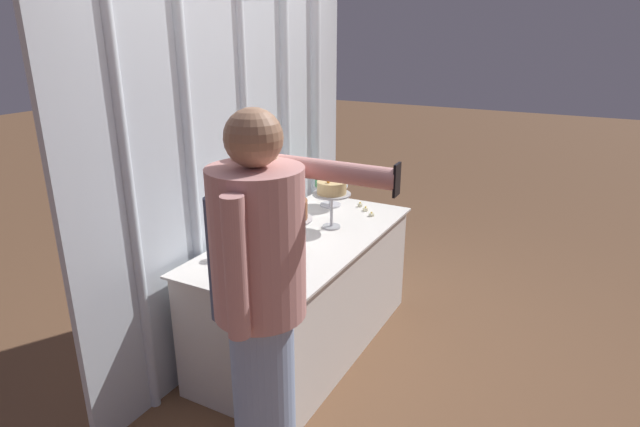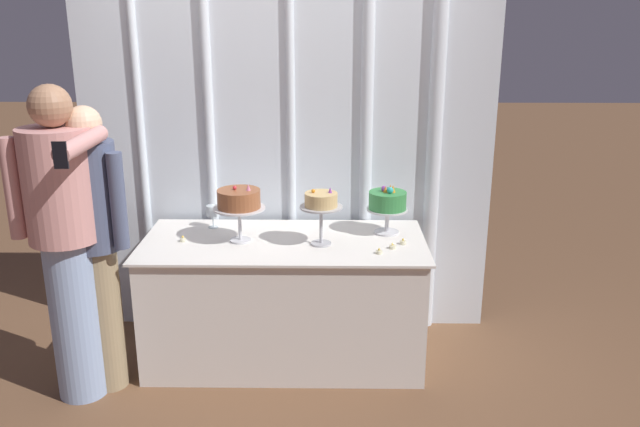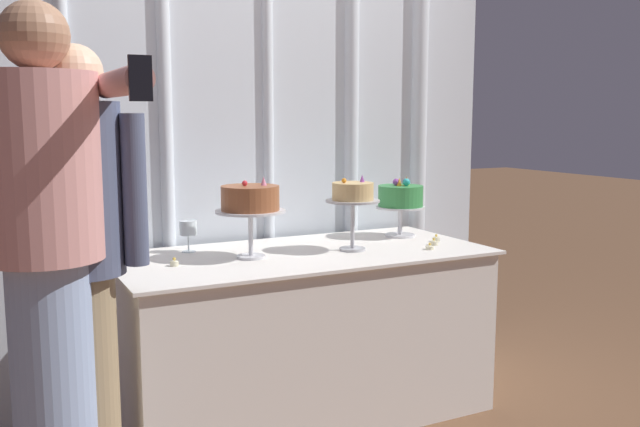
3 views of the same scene
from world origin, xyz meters
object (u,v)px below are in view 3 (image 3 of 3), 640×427
at_px(cake_table, 303,333).
at_px(cake_display_center, 353,196).
at_px(tealight_far_right, 436,239).
at_px(wine_glass, 188,229).
at_px(tealight_near_right, 434,243).
at_px(tealight_near_left, 430,247).
at_px(tealight_far_left, 174,263).
at_px(guest_girl_blue_dress, 46,251).
at_px(guest_man_dark_suit, 83,257).
at_px(cake_display_rightmost, 401,198).
at_px(cake_display_leftmost, 250,201).

relative_size(cake_table, cake_display_center, 4.88).
bearing_deg(tealight_far_right, wine_glass, 165.74).
bearing_deg(wine_glass, tealight_near_right, -18.62).
height_order(cake_table, tealight_far_right, tealight_far_right).
bearing_deg(wine_glass, tealight_near_left, -23.98).
height_order(tealight_far_left, guest_girl_blue_dress, guest_girl_blue_dress).
height_order(cake_display_center, tealight_near_left, cake_display_center).
bearing_deg(tealight_near_left, guest_man_dark_suit, -175.22).
distance_m(tealight_near_left, guest_man_dark_suit, 1.59).
bearing_deg(cake_display_rightmost, cake_table, -167.00).
relative_size(tealight_near_right, tealight_far_right, 1.06).
xyz_separation_m(cake_table, guest_man_dark_suit, (-1.02, -0.35, 0.53)).
xyz_separation_m(cake_display_leftmost, tealight_near_right, (0.91, -0.12, -0.24)).
relative_size(cake_display_leftmost, guest_girl_blue_dress, 0.20).
height_order(cake_display_rightmost, guest_girl_blue_dress, guest_girl_blue_dress).
distance_m(tealight_far_left, guest_man_dark_suit, 0.54).
distance_m(tealight_far_right, guest_man_dark_suit, 1.77).
relative_size(cake_table, cake_display_rightmost, 5.49).
height_order(cake_table, guest_man_dark_suit, guest_man_dark_suit).
height_order(tealight_near_right, tealight_far_right, tealight_far_right).
bearing_deg(tealight_far_right, cake_display_center, -178.97).
xyz_separation_m(cake_table, guest_girl_blue_dress, (-1.15, -0.45, 0.58)).
height_order(tealight_near_left, guest_man_dark_suit, guest_man_dark_suit).
bearing_deg(cake_display_leftmost, tealight_far_right, -2.49).
bearing_deg(cake_display_rightmost, wine_glass, 175.07).
relative_size(cake_display_rightmost, tealight_near_left, 8.01).
height_order(cake_display_center, tealight_far_right, cake_display_center).
bearing_deg(cake_display_center, cake_table, 163.36).
xyz_separation_m(tealight_near_right, tealight_far_right, (0.07, 0.08, 0.00)).
bearing_deg(wine_glass, cake_table, -27.31).
height_order(cake_display_center, wine_glass, cake_display_center).
bearing_deg(tealight_near_left, cake_display_center, 156.08).
relative_size(cake_display_center, tealight_near_right, 8.85).
relative_size(cake_display_leftmost, tealight_near_right, 9.05).
bearing_deg(cake_display_leftmost, cake_table, 3.65).
distance_m(cake_display_leftmost, tealight_far_right, 1.01).
xyz_separation_m(tealight_far_right, guest_girl_blue_dress, (-1.86, -0.39, 0.17)).
xyz_separation_m(cake_display_rightmost, guest_man_dark_suit, (-1.66, -0.50, -0.07)).
bearing_deg(tealight_near_left, cake_table, 158.94).
bearing_deg(cake_display_rightmost, tealight_near_left, -101.42).
distance_m(tealight_far_left, tealight_near_left, 1.19).
xyz_separation_m(cake_table, tealight_near_right, (0.65, -0.13, 0.40)).
bearing_deg(tealight_near_right, wine_glass, 161.38).
relative_size(cake_display_rightmost, tealight_near_right, 7.87).
relative_size(wine_glass, tealight_far_right, 3.88).
bearing_deg(guest_man_dark_suit, cake_table, 18.94).
relative_size(tealight_far_right, guest_girl_blue_dress, 0.02).
height_order(cake_table, guest_girl_blue_dress, guest_girl_blue_dress).
xyz_separation_m(wine_glass, tealight_near_left, (1.03, -0.46, -0.10)).
bearing_deg(cake_display_leftmost, tealight_far_left, -178.61).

